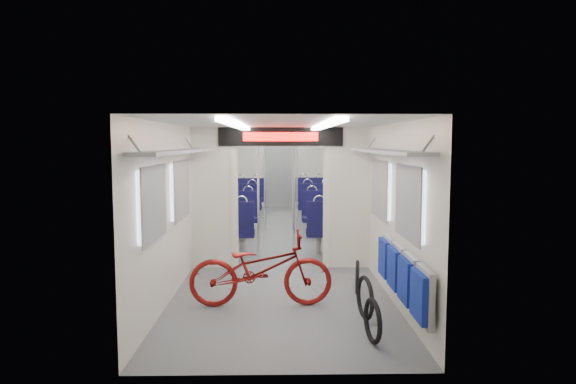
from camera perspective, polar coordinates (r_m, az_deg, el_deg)
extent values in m
plane|color=#515456|center=(10.58, -0.85, -5.69)|extent=(12.00, 12.00, 0.00)
cube|color=beige|center=(10.52, -8.79, 0.51)|extent=(0.02, 12.00, 2.30)
cube|color=beige|center=(10.53, 7.05, 0.54)|extent=(0.02, 12.00, 2.30)
cube|color=beige|center=(16.41, -0.93, 2.36)|extent=(2.90, 0.02, 2.30)
cube|color=beige|center=(4.48, -0.63, -6.19)|extent=(2.90, 0.02, 2.30)
cube|color=silver|center=(10.39, -0.87, 6.86)|extent=(2.90, 12.00, 0.02)
cube|color=white|center=(10.40, -3.93, 6.68)|extent=(0.12, 11.40, 0.04)
cube|color=white|center=(10.40, 2.18, 6.69)|extent=(0.12, 11.40, 0.04)
cube|color=beige|center=(8.52, -8.41, -1.67)|extent=(0.65, 0.18, 2.00)
cube|color=beige|center=(8.53, 6.76, -1.64)|extent=(0.65, 0.18, 2.00)
cube|color=beige|center=(8.38, -0.83, 6.15)|extent=(2.90, 0.18, 0.30)
cylinder|color=beige|center=(8.48, -6.23, -1.67)|extent=(0.20, 0.20, 2.00)
cylinder|color=beige|center=(8.49, 4.59, -1.65)|extent=(0.20, 0.20, 2.00)
cube|color=black|center=(8.27, -0.83, 6.16)|extent=(2.00, 0.03, 0.30)
cube|color=#FF0C07|center=(8.25, -0.83, 6.16)|extent=(1.20, 0.02, 0.14)
cube|color=silver|center=(5.79, -14.91, -1.19)|extent=(0.04, 1.00, 0.75)
cube|color=silver|center=(5.81, 13.44, -1.14)|extent=(0.04, 1.00, 0.75)
cube|color=silver|center=(7.35, -11.93, 0.26)|extent=(0.04, 1.00, 0.75)
cube|color=silver|center=(7.36, 10.34, 0.30)|extent=(0.04, 1.00, 0.75)
cube|color=silver|center=(10.00, -9.02, 1.68)|extent=(0.04, 1.00, 0.75)
cube|color=silver|center=(10.01, 7.30, 1.71)|extent=(0.04, 1.00, 0.75)
cube|color=silver|center=(11.88, -7.75, 2.30)|extent=(0.04, 1.00, 0.75)
cube|color=silver|center=(11.89, 5.98, 2.32)|extent=(0.04, 1.00, 0.75)
cube|color=silver|center=(13.77, -6.83, 2.75)|extent=(0.04, 1.00, 0.75)
cube|color=silver|center=(13.78, 5.02, 2.77)|extent=(0.04, 1.00, 0.75)
cube|color=silver|center=(15.56, -6.17, 3.07)|extent=(0.04, 1.00, 0.75)
cube|color=silver|center=(15.56, 4.32, 3.09)|extent=(0.04, 1.00, 0.75)
cube|color=gray|center=(6.50, -12.06, 4.45)|extent=(0.30, 3.60, 0.04)
cube|color=gray|center=(6.51, 10.51, 4.48)|extent=(0.30, 3.60, 0.04)
cube|color=gray|center=(12.44, -6.78, 4.99)|extent=(0.30, 7.60, 0.04)
cube|color=gray|center=(12.45, 4.98, 5.01)|extent=(0.30, 7.60, 0.04)
cube|color=gray|center=(16.36, -0.93, 1.82)|extent=(0.90, 0.05, 2.00)
imported|color=maroon|center=(6.53, -3.04, -8.53)|extent=(1.82, 0.70, 0.94)
cube|color=gray|center=(5.22, 14.97, -11.12)|extent=(0.06, 0.49, 0.55)
cube|color=navy|center=(5.21, 14.32, -11.15)|extent=(0.06, 0.45, 0.47)
cube|color=gray|center=(5.73, 13.44, -9.58)|extent=(0.06, 0.49, 0.55)
cube|color=navy|center=(5.72, 12.85, -9.60)|extent=(0.06, 0.45, 0.47)
cube|color=gray|center=(6.25, 12.17, -8.29)|extent=(0.06, 0.49, 0.55)
cube|color=navy|center=(6.24, 11.63, -8.31)|extent=(0.06, 0.45, 0.47)
cube|color=gray|center=(6.77, 11.10, -7.19)|extent=(0.06, 0.49, 0.55)
cube|color=navy|center=(6.76, 10.60, -7.21)|extent=(0.06, 0.45, 0.47)
torus|color=black|center=(5.49, 9.38, -14.18)|extent=(0.12, 0.48, 0.48)
torus|color=black|center=(6.16, 8.55, -11.77)|extent=(0.14, 0.52, 0.52)
torus|color=black|center=(7.12, 7.71, -9.59)|extent=(0.13, 0.47, 0.47)
cube|color=black|center=(9.45, -5.10, -4.60)|extent=(0.45, 0.42, 0.10)
cylinder|color=gray|center=(9.49, -5.09, -5.94)|extent=(0.10, 0.10, 0.35)
cube|color=black|center=(9.23, -5.19, -2.80)|extent=(0.45, 0.08, 0.55)
torus|color=silver|center=(9.19, -5.21, -1.09)|extent=(0.23, 0.03, 0.23)
cube|color=black|center=(11.13, -4.48, -3.06)|extent=(0.45, 0.42, 0.10)
cylinder|color=gray|center=(11.16, -4.47, -4.20)|extent=(0.10, 0.10, 0.35)
cube|color=black|center=(11.25, -4.44, -1.29)|extent=(0.45, 0.08, 0.55)
torus|color=silver|center=(11.22, -4.45, 0.11)|extent=(0.23, 0.03, 0.23)
cube|color=black|center=(9.49, -7.94, -4.59)|extent=(0.45, 0.42, 0.10)
cylinder|color=gray|center=(9.54, -7.92, -5.92)|extent=(0.10, 0.10, 0.35)
cube|color=black|center=(9.27, -8.09, -2.79)|extent=(0.45, 0.08, 0.55)
torus|color=silver|center=(9.24, -8.11, -1.09)|extent=(0.23, 0.03, 0.23)
cube|color=black|center=(11.17, -6.89, -3.05)|extent=(0.45, 0.42, 0.10)
cylinder|color=gray|center=(11.20, -6.88, -4.19)|extent=(0.10, 0.10, 0.35)
cube|color=black|center=(11.29, -6.82, -1.29)|extent=(0.45, 0.08, 0.55)
torus|color=silver|center=(11.26, -6.84, 0.11)|extent=(0.23, 0.03, 0.23)
cube|color=black|center=(9.48, 3.41, -4.56)|extent=(0.45, 0.42, 0.10)
cylinder|color=gray|center=(9.52, 3.40, -5.89)|extent=(0.10, 0.10, 0.35)
cube|color=black|center=(9.26, 3.50, -2.75)|extent=(0.45, 0.08, 0.56)
torus|color=silver|center=(9.22, 3.52, -1.04)|extent=(0.23, 0.03, 0.23)
cube|color=black|center=(11.17, 2.73, -3.02)|extent=(0.45, 0.42, 0.10)
cylinder|color=gray|center=(11.21, 2.72, -4.15)|extent=(0.10, 0.10, 0.35)
cube|color=black|center=(11.30, 2.68, -1.24)|extent=(0.45, 0.08, 0.56)
torus|color=silver|center=(11.27, 2.69, 0.16)|extent=(0.23, 0.03, 0.23)
cube|color=black|center=(9.53, 6.24, -4.53)|extent=(0.45, 0.42, 0.10)
cylinder|color=gray|center=(9.57, 6.22, -5.86)|extent=(0.10, 0.10, 0.35)
cube|color=black|center=(9.31, 6.39, -2.73)|extent=(0.45, 0.08, 0.56)
torus|color=silver|center=(9.27, 6.41, -1.03)|extent=(0.23, 0.03, 0.23)
cube|color=black|center=(11.21, 5.13, -3.00)|extent=(0.45, 0.42, 0.10)
cylinder|color=gray|center=(11.25, 5.12, -4.14)|extent=(0.10, 0.10, 0.35)
cube|color=black|center=(11.34, 5.05, -1.24)|extent=(0.45, 0.08, 0.56)
torus|color=silver|center=(11.31, 5.06, 0.16)|extent=(0.23, 0.03, 0.23)
cube|color=black|center=(13.18, -3.94, -1.71)|extent=(0.46, 0.43, 0.10)
cylinder|color=gray|center=(13.21, -3.93, -2.68)|extent=(0.10, 0.10, 0.35)
cube|color=black|center=(12.97, -3.99, -0.35)|extent=(0.46, 0.08, 0.57)
torus|color=silver|center=(12.95, -4.00, 0.90)|extent=(0.23, 0.03, 0.23)
cube|color=black|center=(14.92, -3.60, -0.86)|extent=(0.46, 0.43, 0.10)
cylinder|color=gray|center=(14.95, -3.60, -1.72)|extent=(0.10, 0.10, 0.35)
cube|color=black|center=(15.06, -3.58, 0.47)|extent=(0.46, 0.08, 0.57)
torus|color=silver|center=(15.04, -3.59, 1.54)|extent=(0.23, 0.03, 0.23)
cube|color=black|center=(13.22, -5.98, -1.71)|extent=(0.46, 0.43, 0.10)
cylinder|color=gray|center=(13.25, -5.97, -2.68)|extent=(0.10, 0.10, 0.35)
cube|color=black|center=(13.01, -6.06, -0.35)|extent=(0.46, 0.08, 0.57)
torus|color=silver|center=(12.98, -6.07, 0.89)|extent=(0.23, 0.03, 0.23)
cube|color=black|center=(14.95, -5.40, -0.86)|extent=(0.46, 0.43, 0.10)
cylinder|color=gray|center=(14.98, -5.39, -1.72)|extent=(0.10, 0.10, 0.35)
cube|color=black|center=(15.09, -5.36, 0.47)|extent=(0.46, 0.08, 0.57)
torus|color=silver|center=(15.07, -5.37, 1.54)|extent=(0.23, 0.03, 0.23)
cube|color=black|center=(13.18, 2.15, -1.71)|extent=(0.47, 0.44, 0.10)
cylinder|color=gray|center=(13.21, 2.15, -2.67)|extent=(0.10, 0.10, 0.35)
cube|color=black|center=(12.96, 2.20, -0.31)|extent=(0.47, 0.08, 0.58)
torus|color=silver|center=(12.93, 2.21, 0.96)|extent=(0.24, 0.03, 0.24)
cube|color=black|center=(14.95, 1.77, -0.84)|extent=(0.47, 0.44, 0.10)
cylinder|color=gray|center=(14.98, 1.77, -1.70)|extent=(0.10, 0.10, 0.35)
cube|color=black|center=(15.10, 1.74, 0.52)|extent=(0.47, 0.08, 0.58)
torus|color=silver|center=(15.08, 1.75, 1.62)|extent=(0.24, 0.03, 0.24)
cube|color=black|center=(13.21, 4.19, -1.70)|extent=(0.47, 0.44, 0.10)
cylinder|color=gray|center=(13.24, 4.18, -2.66)|extent=(0.10, 0.10, 0.35)
cube|color=black|center=(12.99, 4.27, -0.31)|extent=(0.47, 0.08, 0.58)
torus|color=silver|center=(12.97, 4.28, 0.96)|extent=(0.24, 0.03, 0.24)
cube|color=black|center=(14.98, 3.57, -0.84)|extent=(0.47, 0.44, 0.10)
cylinder|color=gray|center=(15.01, 3.56, -1.69)|extent=(0.10, 0.10, 0.35)
cube|color=black|center=(15.13, 3.52, 0.52)|extent=(0.47, 0.08, 0.58)
torus|color=silver|center=(15.11, 3.53, 1.62)|extent=(0.24, 0.03, 0.24)
cylinder|color=silver|center=(8.85, -3.32, -0.38)|extent=(0.04, 0.04, 2.30)
cylinder|color=silver|center=(9.31, 0.63, -0.08)|extent=(0.04, 0.04, 2.30)
cylinder|color=silver|center=(11.96, -2.52, 1.17)|extent=(0.04, 0.04, 2.30)
cylinder|color=silver|center=(12.29, 1.01, 1.29)|extent=(0.04, 0.04, 2.30)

